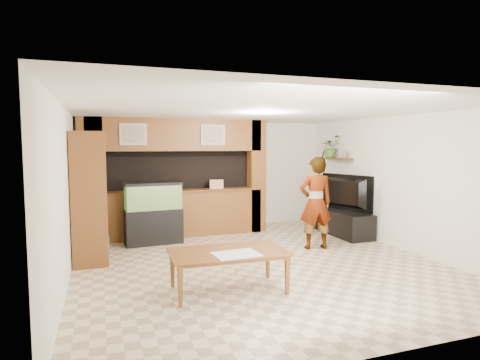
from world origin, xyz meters
name	(u,v)px	position (x,y,z in m)	size (l,w,h in m)	color
floor	(257,263)	(0.00, 0.00, 0.00)	(6.50, 6.50, 0.00)	#CEB78F
ceiling	(257,111)	(0.00, 0.00, 2.60)	(6.50, 6.50, 0.00)	white
wall_back	(208,175)	(0.00, 3.25, 1.30)	(6.00, 6.00, 0.00)	silver
wall_left	(65,195)	(-3.00, 0.00, 1.30)	(6.50, 6.50, 0.00)	silver
wall_right	(400,183)	(3.00, 0.00, 1.30)	(6.50, 6.50, 0.00)	silver
partition	(174,177)	(-0.95, 2.64, 1.31)	(4.20, 0.99, 2.60)	brown
wall_clock	(71,153)	(-2.97, 1.00, 1.90)	(0.05, 0.25, 0.25)	black
wall_shelf	(338,159)	(2.85, 1.95, 1.70)	(0.25, 0.90, 0.04)	brown
pantry_cabinet	(90,197)	(-2.70, 1.03, 1.13)	(0.56, 0.92, 2.26)	brown
trash_can	(101,250)	(-2.54, 0.74, 0.26)	(0.28, 0.28, 0.52)	#B2B2B7
aquarium	(154,214)	(-1.51, 1.95, 0.62)	(1.15, 0.43, 1.27)	black
tv_stand	(342,223)	(2.65, 1.41, 0.27)	(0.60, 1.64, 0.55)	black
television	(343,193)	(2.65, 1.41, 0.96)	(1.42, 0.19, 0.82)	black
photo_frame	(344,154)	(2.85, 1.71, 1.81)	(0.03, 0.14, 0.18)	tan
potted_plant	(331,147)	(2.82, 2.24, 1.99)	(0.49, 0.42, 0.54)	#3B6C2B
person	(316,203)	(1.45, 0.54, 0.90)	(0.66, 0.43, 1.80)	#A6805B
microphone	(323,155)	(1.50, 0.38, 1.84)	(0.03, 0.03, 0.15)	black
dining_table	(229,272)	(-0.87, -1.14, 0.28)	(1.62, 0.90, 0.57)	brown
newspaper_a	(236,254)	(-0.82, -1.32, 0.57)	(0.60, 0.44, 0.01)	silver
counter_box	(217,184)	(-0.02, 2.45, 1.14)	(0.30, 0.20, 0.20)	tan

